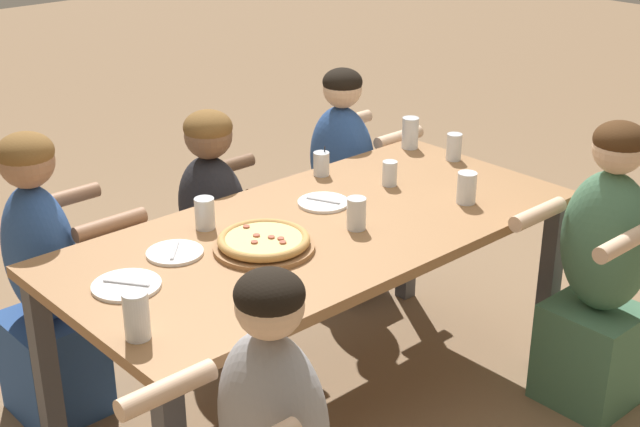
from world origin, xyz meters
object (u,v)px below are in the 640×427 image
at_px(empty_plate_c, 175,253).
at_px(diner_far_center, 215,240).
at_px(empty_plate_b, 323,203).
at_px(drinking_glass_e, 205,215).
at_px(drinking_glass_b, 356,215).
at_px(drinking_glass_c, 390,173).
at_px(diner_far_left, 46,291).
at_px(diner_near_right, 600,281).
at_px(drinking_glass_d, 410,135).
at_px(drinking_glass_g, 467,189).
at_px(drinking_glass_a, 454,147).
at_px(diner_far_right, 342,193).
at_px(empty_plate_a, 126,285).
at_px(drinking_glass_f, 137,318).
at_px(cocktail_glass_blue, 321,165).
at_px(pizza_board_main, 264,242).

xyz_separation_m(empty_plate_c, diner_far_center, (0.53, 0.52, -0.30)).
bearing_deg(diner_far_center, empty_plate_b, 15.04).
bearing_deg(empty_plate_b, drinking_glass_e, 165.38).
distance_m(empty_plate_b, drinking_glass_b, 0.26).
xyz_separation_m(drinking_glass_b, drinking_glass_e, (-0.40, 0.37, -0.00)).
relative_size(empty_plate_c, drinking_glass_c, 1.92).
bearing_deg(diner_far_left, diner_near_right, 49.57).
height_order(drinking_glass_d, diner_far_left, diner_far_left).
height_order(empty_plate_b, diner_far_left, diner_far_left).
distance_m(drinking_glass_d, drinking_glass_g, 0.66).
bearing_deg(diner_near_right, drinking_glass_a, -5.91).
relative_size(drinking_glass_b, diner_far_right, 0.11).
relative_size(empty_plate_a, drinking_glass_f, 1.53).
relative_size(empty_plate_c, drinking_glass_g, 1.59).
relative_size(drinking_glass_e, diner_near_right, 0.10).
xyz_separation_m(empty_plate_b, diner_far_center, (-0.14, 0.53, -0.30)).
height_order(drinking_glass_a, drinking_glass_c, drinking_glass_a).
distance_m(cocktail_glass_blue, drinking_glass_f, 1.39).
distance_m(diner_near_right, diner_far_right, 1.36).
height_order(empty_plate_b, cocktail_glass_blue, cocktail_glass_blue).
bearing_deg(pizza_board_main, cocktail_glass_blue, 32.38).
xyz_separation_m(pizza_board_main, diner_far_left, (-0.50, 0.69, -0.28)).
bearing_deg(drinking_glass_e, diner_far_left, 137.73).
height_order(empty_plate_a, cocktail_glass_blue, cocktail_glass_blue).
bearing_deg(diner_far_center, empty_plate_a, -51.45).
bearing_deg(cocktail_glass_blue, empty_plate_c, -165.65).
distance_m(cocktail_glass_blue, diner_near_right, 1.20).
distance_m(drinking_glass_b, drinking_glass_f, 0.99).
xyz_separation_m(cocktail_glass_blue, drinking_glass_e, (-0.67, -0.12, 0.01)).
height_order(empty_plate_c, drinking_glass_d, drinking_glass_d).
bearing_deg(cocktail_glass_blue, drinking_glass_d, -1.61).
bearing_deg(drinking_glass_d, empty_plate_b, -163.13).
bearing_deg(cocktail_glass_blue, empty_plate_b, -130.93).
bearing_deg(empty_plate_b, diner_far_center, 105.04).
bearing_deg(diner_near_right, drinking_glass_f, 75.24).
height_order(drinking_glass_f, diner_far_right, diner_far_right).
bearing_deg(drinking_glass_b, drinking_glass_d, 30.53).
xyz_separation_m(cocktail_glass_blue, drinking_glass_a, (0.55, -0.25, 0.01)).
relative_size(empty_plate_a, drinking_glass_a, 1.87).
distance_m(empty_plate_c, diner_far_left, 0.63).
distance_m(drinking_glass_a, drinking_glass_f, 1.84).
bearing_deg(drinking_glass_g, drinking_glass_b, 167.16).
distance_m(empty_plate_c, drinking_glass_e, 0.24).
relative_size(drinking_glass_g, diner_far_center, 0.11).
height_order(cocktail_glass_blue, diner_far_right, diner_far_right).
bearing_deg(pizza_board_main, empty_plate_b, 20.92).
xyz_separation_m(cocktail_glass_blue, drinking_glass_g, (0.21, -0.60, 0.01)).
height_order(cocktail_glass_blue, drinking_glass_a, cocktail_glass_blue).
relative_size(drinking_glass_e, diner_far_center, 0.11).
bearing_deg(cocktail_glass_blue, diner_near_right, -66.20).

